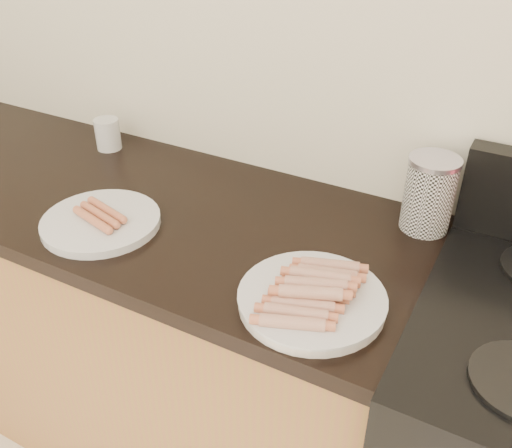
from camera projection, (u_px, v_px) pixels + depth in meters
The scene contains 9 objects.
wall_back at pixel (316, 28), 1.33m from camera, with size 4.00×0.04×2.60m, color silver.
cabinet_base at pixel (66, 297), 1.86m from camera, with size 2.20×0.59×0.86m, color #965B34.
counter_slab at pixel (37, 174), 1.61m from camera, with size 2.20×0.62×0.04m, color black.
main_plate at pixel (312, 301), 1.11m from camera, with size 0.29×0.29×0.02m, color white.
side_plate at pixel (101, 222), 1.35m from camera, with size 0.28×0.28×0.02m, color silver.
hotdog_pile at pixel (313, 290), 1.10m from camera, with size 0.12×0.25×0.05m.
plain_sausages at pixel (100, 215), 1.34m from camera, with size 0.13×0.10×0.02m.
canister at pixel (429, 194), 1.30m from camera, with size 0.12×0.12×0.18m.
mug at pixel (108, 134), 1.69m from camera, with size 0.07×0.07×0.09m, color silver.
Camera 1 is at (0.53, 0.73, 1.64)m, focal length 40.00 mm.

